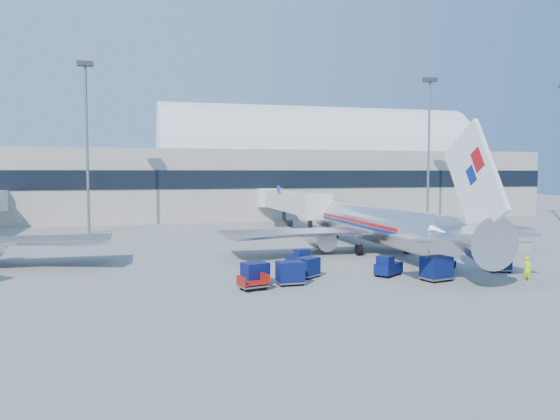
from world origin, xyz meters
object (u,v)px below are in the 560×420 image
object	(u,v)px
cart_solo_near	(436,268)
mast_east	(429,129)
jetbridge_near	(288,201)
cart_train_b	(290,272)
barrier_far	(519,247)
cart_train_c	(255,273)
tug_right	(441,261)
tug_lead	(388,266)
cart_open_red	(254,285)
ramp_worker	(527,269)
cart_train_a	(308,267)
barrier_near	(463,249)
tug_left	(299,259)
mast_west	(86,122)
cart_solo_far	(499,261)
airliner_main	(379,224)
barrier_mid	(491,248)

from	to	relation	value
cart_solo_near	mast_east	bearing A→B (deg)	47.54
jetbridge_near	cart_train_b	bearing A→B (deg)	-105.15
barrier_far	cart_train_c	size ratio (longest dim) A/B	1.36
barrier_far	tug_right	size ratio (longest dim) A/B	1.28
tug_lead	cart_open_red	world-z (taller)	tug_lead
jetbridge_near	ramp_worker	distance (m)	43.08
barrier_far	tug_lead	world-z (taller)	tug_lead
tug_lead	cart_train_a	size ratio (longest dim) A/B	1.25
cart_solo_near	cart_open_red	xyz separation A→B (m)	(-14.02, 0.36, -0.61)
barrier_near	barrier_far	bearing A→B (deg)	0.00
barrier_far	ramp_worker	bearing A→B (deg)	-126.35
tug_right	cart_solo_near	distance (m)	5.99
jetbridge_near	tug_lead	size ratio (longest dim) A/B	9.80
barrier_near	tug_left	size ratio (longest dim) A/B	1.10
cart_train_b	ramp_worker	world-z (taller)	ramp_worker
mast_west	barrier_far	distance (m)	54.58
barrier_far	tug_lead	xyz separation A→B (m)	(-19.18, -8.95, 0.31)
ramp_worker	cart_train_b	bearing A→B (deg)	53.58
tug_lead	cart_solo_far	distance (m)	9.77
airliner_main	cart_solo_far	xyz separation A→B (m)	(5.17, -12.09, -2.07)
mast_west	cart_solo_far	world-z (taller)	mast_west
barrier_near	cart_train_a	bearing A→B (deg)	-157.16
cart_train_a	barrier_mid	bearing A→B (deg)	-15.99
cart_solo_near	tug_lead	bearing A→B (deg)	120.74
mast_west	cart_open_red	size ratio (longest dim) A/B	9.88
barrier_far	cart_open_red	xyz separation A→B (m)	(-30.53, -11.33, -0.07)
cart_train_c	ramp_worker	world-z (taller)	ramp_worker
barrier_far	tug_right	xyz separation A→B (m)	(-13.10, -6.78, 0.17)
jetbridge_near	cart_train_a	xyz separation A→B (m)	(-8.52, -36.77, -3.09)
cart_train_a	ramp_worker	distance (m)	16.50
airliner_main	tug_left	world-z (taller)	airliner_main
mast_west	mast_east	size ratio (longest dim) A/B	1.00
mast_west	cart_train_a	size ratio (longest dim) A/B	10.09
barrier_far	cart_train_a	xyz separation A→B (m)	(-25.52, -7.97, 0.39)
airliner_main	barrier_mid	size ratio (longest dim) A/B	12.42
airliner_main	cart_train_b	size ratio (longest dim) A/B	18.58
mast_east	mast_west	bearing A→B (deg)	180.00
barrier_far	cart_open_red	size ratio (longest dim) A/B	1.31
airliner_main	barrier_far	xyz separation A→B (m)	(14.60, -2.51, -2.48)
tug_right	mast_west	bearing A→B (deg)	156.29
barrier_near	tug_lead	world-z (taller)	tug_lead
mast_east	cart_open_red	distance (m)	55.18
barrier_near	tug_left	xyz separation A→B (m)	(-18.24, -3.35, 0.29)
tug_right	airliner_main	bearing A→B (deg)	123.32
cart_train_c	cart_open_red	xyz separation A→B (m)	(-0.47, -1.65, -0.50)
ramp_worker	cart_train_c	bearing A→B (deg)	53.13
airliner_main	barrier_far	distance (m)	15.02
barrier_mid	tug_left	xyz separation A→B (m)	(-21.54, -3.35, 0.29)
barrier_near	jetbridge_near	bearing A→B (deg)	109.85
cart_train_c	cart_solo_far	size ratio (longest dim) A/B	1.00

